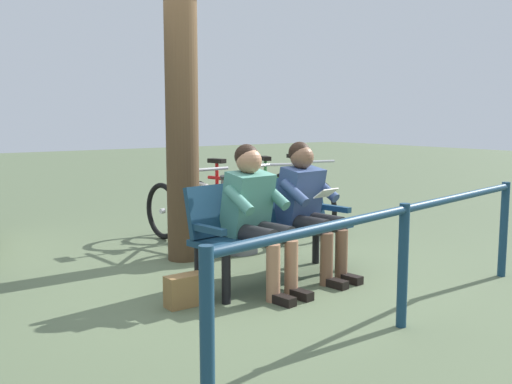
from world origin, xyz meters
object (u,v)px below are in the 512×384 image
at_px(litter_bin, 240,214).
at_px(bicycle_red, 187,214).
at_px(person_reading, 309,203).
at_px(handbag, 185,290).
at_px(bicycle_purple, 269,205).
at_px(tree_trunk, 181,83).
at_px(bicycle_blue, 229,209).
at_px(person_companion, 256,211).
at_px(bicycle_silver, 300,200).
at_px(bench, 270,222).

bearing_deg(litter_bin, bicycle_red, -63.10).
distance_m(person_reading, bicycle_red, 1.74).
bearing_deg(bicycle_red, handbag, -35.23).
bearing_deg(litter_bin, bicycle_purple, -145.29).
relative_size(tree_trunk, bicycle_red, 2.07).
bearing_deg(bicycle_blue, litter_bin, -38.31).
bearing_deg(person_companion, bicycle_silver, -145.17).
bearing_deg(bicycle_purple, person_reading, -6.14).
distance_m(bench, litter_bin, 1.06).
distance_m(bicycle_silver, bicycle_blue, 1.15).
bearing_deg(bench, person_reading, 152.62).
height_order(handbag, tree_trunk, tree_trunk).
relative_size(person_reading, litter_bin, 1.48).
relative_size(handbag, bicycle_purple, 0.19).
bearing_deg(bicycle_purple, bicycle_red, -68.69).
bearing_deg(handbag, bicycle_silver, -145.67).
bearing_deg(bicycle_silver, person_companion, -36.83).
height_order(person_companion, bicycle_blue, person_companion).
relative_size(litter_bin, bicycle_silver, 0.49).
bearing_deg(bicycle_red, person_reading, 3.88).
bearing_deg(person_reading, bench, -27.38).
bearing_deg(handbag, litter_bin, -137.99).
distance_m(tree_trunk, bicycle_red, 1.50).
distance_m(bench, person_companion, 0.39).
relative_size(bench, person_reading, 1.37).
distance_m(handbag, bicycle_purple, 2.82).
relative_size(bicycle_silver, bicycle_purple, 1.04).
bearing_deg(person_reading, bicycle_purple, -124.41).
xyz_separation_m(handbag, tree_trunk, (-0.71, -1.29, 1.62)).
xyz_separation_m(person_reading, bicycle_purple, (-0.87, -1.70, -0.31)).
bearing_deg(bicycle_purple, bench, -16.42).
bearing_deg(bicycle_blue, tree_trunk, -75.06).
bearing_deg(tree_trunk, handbag, 61.01).
height_order(litter_bin, bicycle_blue, bicycle_blue).
bearing_deg(tree_trunk, bicycle_red, -123.31).
bearing_deg(bicycle_purple, bicycle_blue, -69.22).
bearing_deg(bench, bicycle_blue, -118.66).
xyz_separation_m(bench, person_companion, (0.30, 0.20, 0.16)).
height_order(person_companion, litter_bin, person_companion).
relative_size(person_reading, bicycle_red, 0.72).
bearing_deg(bicycle_silver, person_reading, -27.63).
height_order(handbag, litter_bin, litter_bin).
distance_m(litter_bin, bicycle_silver, 1.56).
xyz_separation_m(bicycle_purple, bicycle_red, (1.14, 0.01, 0.00)).
distance_m(person_companion, bicycle_purple, 2.35).
height_order(person_reading, tree_trunk, tree_trunk).
xyz_separation_m(person_companion, handbag, (0.67, 0.00, -0.54)).
relative_size(person_companion, bicycle_red, 0.72).
bearing_deg(bicycle_silver, bicycle_blue, -74.86).
relative_size(bench, bicycle_purple, 1.04).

